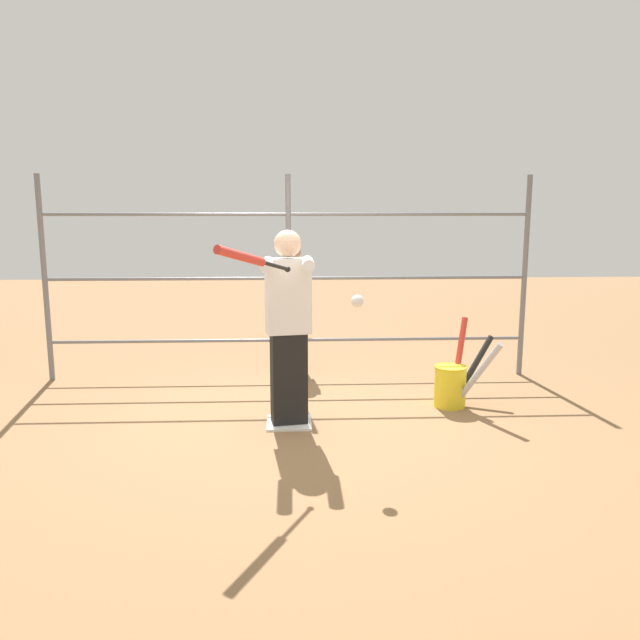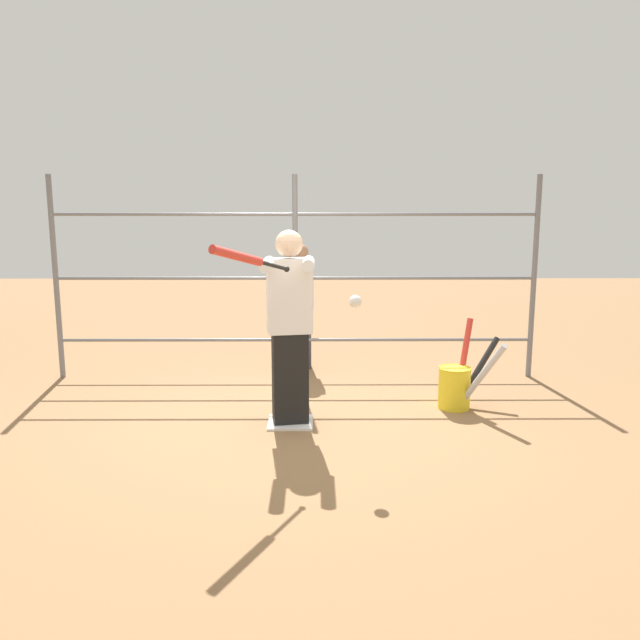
{
  "view_description": "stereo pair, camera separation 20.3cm",
  "coord_description": "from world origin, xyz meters",
  "px_view_note": "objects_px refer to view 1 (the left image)",
  "views": [
    {
      "loc": [
        -0.03,
        5.38,
        1.91
      ],
      "look_at": [
        -0.26,
        0.29,
        1.0
      ],
      "focal_mm": 35.0,
      "sensor_mm": 36.0,
      "label": 1
    },
    {
      "loc": [
        -0.23,
        5.38,
        1.91
      ],
      "look_at": [
        -0.26,
        0.29,
        1.0
      ],
      "focal_mm": 35.0,
      "sensor_mm": 36.0,
      "label": 2
    }
  ],
  "objects_px": {
    "baseball_bat_swinging": "(247,258)",
    "bat_bucket": "(454,383)",
    "bystander_behind_fence": "(293,304)",
    "softball_in_flight": "(357,301)",
    "batter": "(288,322)"
  },
  "relations": [
    {
      "from": "batter",
      "to": "bat_bucket",
      "type": "height_order",
      "value": "batter"
    },
    {
      "from": "baseball_bat_swinging",
      "to": "softball_in_flight",
      "type": "relative_size",
      "value": 8.22
    },
    {
      "from": "baseball_bat_swinging",
      "to": "bat_bucket",
      "type": "distance_m",
      "value": 2.68
    },
    {
      "from": "bystander_behind_fence",
      "to": "bat_bucket",
      "type": "bearing_deg",
      "value": 134.66
    },
    {
      "from": "softball_in_flight",
      "to": "bat_bucket",
      "type": "bearing_deg",
      "value": -133.02
    },
    {
      "from": "baseball_bat_swinging",
      "to": "bat_bucket",
      "type": "height_order",
      "value": "baseball_bat_swinging"
    },
    {
      "from": "baseball_bat_swinging",
      "to": "softball_in_flight",
      "type": "height_order",
      "value": "baseball_bat_swinging"
    },
    {
      "from": "baseball_bat_swinging",
      "to": "bystander_behind_fence",
      "type": "distance_m",
      "value": 3.06
    },
    {
      "from": "bat_bucket",
      "to": "batter",
      "type": "bearing_deg",
      "value": 15.89
    },
    {
      "from": "batter",
      "to": "softball_in_flight",
      "type": "bearing_deg",
      "value": 127.28
    },
    {
      "from": "bat_bucket",
      "to": "bystander_behind_fence",
      "type": "height_order",
      "value": "bystander_behind_fence"
    },
    {
      "from": "baseball_bat_swinging",
      "to": "bat_bucket",
      "type": "bearing_deg",
      "value": -144.27
    },
    {
      "from": "baseball_bat_swinging",
      "to": "bat_bucket",
      "type": "xyz_separation_m",
      "value": [
        -1.89,
        -1.36,
        -1.33
      ]
    },
    {
      "from": "batter",
      "to": "softball_in_flight",
      "type": "height_order",
      "value": "batter"
    },
    {
      "from": "baseball_bat_swinging",
      "to": "bystander_behind_fence",
      "type": "bearing_deg",
      "value": -96.45
    }
  ]
}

